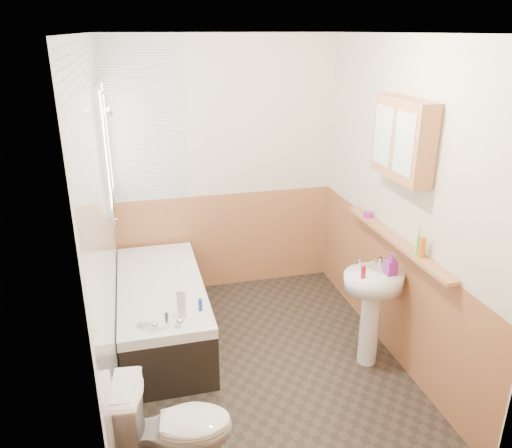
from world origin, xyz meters
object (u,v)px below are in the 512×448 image
object	(u,v)px
toilet	(175,429)
medicine_cabinet	(403,139)
pine_shelf	(395,240)
bathtub	(162,310)
sink	(372,299)

from	to	relation	value
toilet	medicine_cabinet	xyz separation A→B (m)	(1.77, 0.82, 1.46)
toilet	pine_shelf	size ratio (longest dim) A/B	0.46
bathtub	medicine_cabinet	size ratio (longest dim) A/B	2.54
medicine_cabinet	bathtub	bearing A→B (deg)	159.62
bathtub	pine_shelf	world-z (taller)	pine_shelf
toilet	pine_shelf	bearing A→B (deg)	-59.08
toilet	pine_shelf	world-z (taller)	pine_shelf
bathtub	medicine_cabinet	world-z (taller)	medicine_cabinet
toilet	medicine_cabinet	world-z (taller)	medicine_cabinet
pine_shelf	medicine_cabinet	size ratio (longest dim) A/B	2.37
bathtub	medicine_cabinet	xyz separation A→B (m)	(1.74, -0.65, 1.51)
bathtub	toilet	bearing A→B (deg)	-91.17
sink	toilet	bearing A→B (deg)	-162.43
bathtub	sink	xyz separation A→B (m)	(1.57, -0.74, 0.29)
bathtub	pine_shelf	xyz separation A→B (m)	(1.77, -0.65, 0.74)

